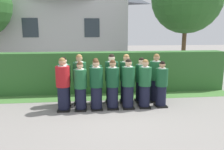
# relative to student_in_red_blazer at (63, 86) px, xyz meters

# --- Properties ---
(ground_plane) EXTENTS (60.00, 60.00, 0.00)m
(ground_plane) POSITION_rel_student_in_red_blazer_xyz_m (1.58, 0.01, -0.81)
(ground_plane) COLOR gray
(student_in_red_blazer) EXTENTS (0.44, 0.53, 1.69)m
(student_in_red_blazer) POSITION_rel_student_in_red_blazer_xyz_m (0.00, 0.00, 0.00)
(student_in_red_blazer) COLOR black
(student_in_red_blazer) RESTS_ON ground
(student_front_row_1) EXTENTS (0.41, 0.47, 1.56)m
(student_front_row_1) POSITION_rel_student_in_red_blazer_xyz_m (0.54, -0.02, -0.06)
(student_front_row_1) COLOR black
(student_front_row_1) RESTS_ON ground
(student_front_row_2) EXTENTS (0.42, 0.49, 1.62)m
(student_front_row_2) POSITION_rel_student_in_red_blazer_xyz_m (1.04, -0.02, -0.03)
(student_front_row_2) COLOR black
(student_front_row_2) RESTS_ON ground
(student_front_row_3) EXTENTS (0.42, 0.51, 1.60)m
(student_front_row_3) POSITION_rel_student_in_red_blazer_xyz_m (1.56, 0.00, -0.04)
(student_front_row_3) COLOR black
(student_front_row_3) RESTS_ON ground
(student_front_row_4) EXTENTS (0.42, 0.51, 1.62)m
(student_front_row_4) POSITION_rel_student_in_red_blazer_xyz_m (2.07, -0.00, -0.03)
(student_front_row_4) COLOR black
(student_front_row_4) RESTS_ON ground
(student_front_row_5) EXTENTS (0.42, 0.48, 1.60)m
(student_front_row_5) POSITION_rel_student_in_red_blazer_xyz_m (2.62, 0.00, -0.04)
(student_front_row_5) COLOR black
(student_front_row_5) RESTS_ON ground
(student_front_row_6) EXTENTS (0.40, 0.50, 1.53)m
(student_front_row_6) POSITION_rel_student_in_red_blazer_xyz_m (3.19, 0.02, -0.08)
(student_front_row_6) COLOR black
(student_front_row_6) RESTS_ON ground
(student_rear_row_0) EXTENTS (0.43, 0.53, 1.65)m
(student_rear_row_0) POSITION_rel_student_in_red_blazer_xyz_m (-0.02, 0.57, -0.02)
(student_rear_row_0) COLOR black
(student_rear_row_0) RESTS_ON ground
(student_rear_row_1) EXTENTS (0.45, 0.54, 1.73)m
(student_rear_row_1) POSITION_rel_student_in_red_blazer_xyz_m (0.50, 0.59, 0.02)
(student_rear_row_1) COLOR black
(student_rear_row_1) RESTS_ON ground
(student_rear_row_2) EXTENTS (0.41, 0.51, 1.59)m
(student_rear_row_2) POSITION_rel_student_in_red_blazer_xyz_m (1.05, 0.60, -0.05)
(student_rear_row_2) COLOR black
(student_rear_row_2) RESTS_ON ground
(student_rear_row_3) EXTENTS (0.45, 0.51, 1.73)m
(student_rear_row_3) POSITION_rel_student_in_red_blazer_xyz_m (1.59, 0.58, 0.02)
(student_rear_row_3) COLOR black
(student_rear_row_3) RESTS_ON ground
(student_rear_row_4) EXTENTS (0.45, 0.55, 1.71)m
(student_rear_row_4) POSITION_rel_student_in_red_blazer_xyz_m (2.10, 0.59, 0.01)
(student_rear_row_4) COLOR black
(student_rear_row_4) RESTS_ON ground
(student_rear_row_5) EXTENTS (0.41, 0.47, 1.59)m
(student_rear_row_5) POSITION_rel_student_in_red_blazer_xyz_m (2.64, 0.61, -0.05)
(student_rear_row_5) COLOR black
(student_rear_row_5) RESTS_ON ground
(student_rear_row_6) EXTENTS (0.45, 0.50, 1.71)m
(student_rear_row_6) POSITION_rel_student_in_red_blazer_xyz_m (3.17, 0.59, 0.01)
(student_rear_row_6) COLOR black
(student_rear_row_6) RESTS_ON ground
(hedge) EXTENTS (9.80, 0.70, 1.64)m
(hedge) POSITION_rel_student_in_red_blazer_xyz_m (1.58, 2.12, 0.01)
(hedge) COLOR #33662D
(hedge) RESTS_ON ground
(school_building_main) EXTENTS (8.38, 4.24, 6.64)m
(school_building_main) POSITION_rel_student_in_red_blazer_xyz_m (-0.68, 8.79, 2.61)
(school_building_main) COLOR silver
(school_building_main) RESTS_ON ground
(lawn_strip) EXTENTS (9.80, 0.90, 0.01)m
(lawn_strip) POSITION_rel_student_in_red_blazer_xyz_m (1.58, 1.32, -0.80)
(lawn_strip) COLOR #477A38
(lawn_strip) RESTS_ON ground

